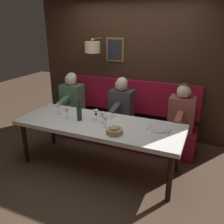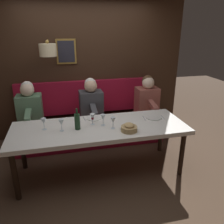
# 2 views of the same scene
# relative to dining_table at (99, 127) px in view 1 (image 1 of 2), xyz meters

# --- Properties ---
(ground_plane) EXTENTS (12.00, 12.00, 0.00)m
(ground_plane) POSITION_rel_dining_table_xyz_m (0.00, 0.00, -0.68)
(ground_plane) COLOR #4C3828
(dining_table) EXTENTS (0.90, 2.46, 0.74)m
(dining_table) POSITION_rel_dining_table_xyz_m (0.00, 0.00, 0.00)
(dining_table) COLOR silver
(dining_table) RESTS_ON ground_plane
(banquette_bench) EXTENTS (0.52, 2.66, 0.45)m
(banquette_bench) POSITION_rel_dining_table_xyz_m (0.89, 0.00, -0.45)
(banquette_bench) COLOR maroon
(banquette_bench) RESTS_ON ground_plane
(back_wall_panel) EXTENTS (0.59, 3.86, 2.90)m
(back_wall_panel) POSITION_rel_dining_table_xyz_m (1.46, 0.01, 0.69)
(back_wall_panel) COLOR #382316
(back_wall_panel) RESTS_ON ground_plane
(diner_nearest) EXTENTS (0.60, 0.40, 0.79)m
(diner_nearest) POSITION_rel_dining_table_xyz_m (0.88, -1.06, 0.14)
(diner_nearest) COLOR #934C42
(diner_nearest) RESTS_ON banquette_bench
(diner_near) EXTENTS (0.60, 0.40, 0.79)m
(diner_near) POSITION_rel_dining_table_xyz_m (0.88, -0.01, 0.14)
(diner_near) COLOR #3D3D42
(diner_near) RESTS_ON banquette_bench
(diner_middle) EXTENTS (0.60, 0.40, 0.79)m
(diner_middle) POSITION_rel_dining_table_xyz_m (0.88, 1.02, 0.14)
(diner_middle) COLOR #567A5B
(diner_middle) RESTS_ON banquette_bench
(place_setting_0) EXTENTS (0.24, 0.32, 0.01)m
(place_setting_0) POSITION_rel_dining_table_xyz_m (0.11, -0.86, 0.07)
(place_setting_0) COLOR silver
(place_setting_0) RESTS_ON dining_table
(place_setting_1) EXTENTS (0.24, 0.33, 0.01)m
(place_setting_1) POSITION_rel_dining_table_xyz_m (0.31, 0.03, 0.07)
(place_setting_1) COLOR white
(place_setting_1) RESTS_ON dining_table
(wine_glass_0) EXTENTS (0.07, 0.07, 0.16)m
(wine_glass_0) POSITION_rel_dining_table_xyz_m (0.07, 0.75, 0.18)
(wine_glass_0) COLOR silver
(wine_glass_0) RESTS_ON dining_table
(wine_glass_1) EXTENTS (0.07, 0.07, 0.16)m
(wine_glass_1) POSITION_rel_dining_table_xyz_m (-0.03, 0.52, 0.18)
(wine_glass_1) COLOR silver
(wine_glass_1) RESTS_ON dining_table
(wine_glass_2) EXTENTS (0.07, 0.07, 0.16)m
(wine_glass_2) POSITION_rel_dining_table_xyz_m (0.09, 0.09, 0.18)
(wine_glass_2) COLOR silver
(wine_glass_2) RESTS_ON dining_table
(wine_glass_3) EXTENTS (0.07, 0.07, 0.16)m
(wine_glass_3) POSITION_rel_dining_table_xyz_m (0.02, -0.05, 0.18)
(wine_glass_3) COLOR silver
(wine_glass_3) RESTS_ON dining_table
(wine_glass_4) EXTENTS (0.07, 0.07, 0.16)m
(wine_glass_4) POSITION_rel_dining_table_xyz_m (-0.11, -0.16, 0.18)
(wine_glass_4) COLOR silver
(wine_glass_4) RESTS_ON dining_table
(wine_bottle) EXTENTS (0.08, 0.08, 0.30)m
(wine_bottle) POSITION_rel_dining_table_xyz_m (-0.02, 0.31, 0.18)
(wine_bottle) COLOR #19381E
(wine_bottle) RESTS_ON dining_table
(bread_bowl) EXTENTS (0.22, 0.22, 0.12)m
(bread_bowl) POSITION_rel_dining_table_xyz_m (-0.25, -0.35, 0.11)
(bread_bowl) COLOR tan
(bread_bowl) RESTS_ON dining_table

